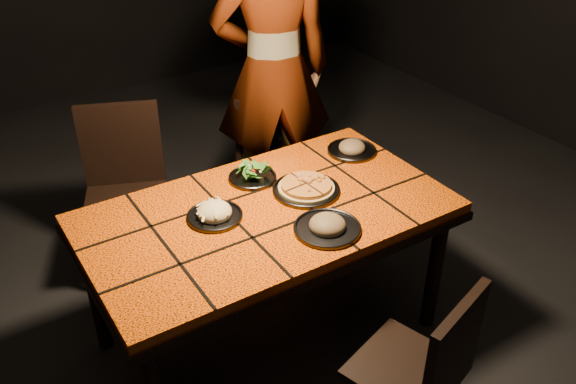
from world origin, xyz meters
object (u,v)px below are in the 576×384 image
diner (273,71)px  dining_table (267,224)px  chair_near (425,366)px  plate_pizza (306,188)px  chair_far_left (125,181)px  chair_far_right (270,147)px  plate_pasta (215,214)px

diner → dining_table: bearing=76.1°
chair_near → plate_pizza: size_ratio=2.67×
chair_far_left → diner: (0.95, 0.02, 0.42)m
chair_far_left → chair_far_right: 0.93m
diner → plate_pizza: bearing=86.5°
plate_pizza → plate_pasta: plate_pasta is taller
dining_table → chair_far_left: 0.99m
diner → plate_pizza: diner is taller
dining_table → diner: 1.14m
chair_far_left → chair_far_right: bearing=24.3°
chair_near → plate_pasta: (-0.38, 0.94, 0.29)m
chair_near → chair_far_right: 1.86m
chair_far_right → plate_pizza: (-0.35, -0.91, 0.30)m
chair_far_right → plate_pasta: size_ratio=3.40×
chair_far_right → diner: diner is taller
chair_far_left → diner: size_ratio=0.49×
chair_far_left → dining_table: bearing=-46.4°
plate_pizza → plate_pasta: size_ratio=1.29×
chair_near → chair_far_right: chair_near is taller
dining_table → plate_pasta: 0.25m
dining_table → plate_pasta: size_ratio=6.70×
chair_near → plate_pizza: 0.95m
chair_far_right → plate_pizza: size_ratio=2.63×
dining_table → diner: size_ratio=0.84×
chair_far_right → plate_pasta: 1.22m
chair_far_left → plate_pizza: (0.58, -0.88, 0.22)m
chair_near → diner: size_ratio=0.43×
plate_pasta → chair_far_right: bearing=47.7°
chair_near → diner: 1.92m
chair_far_left → plate_pizza: size_ratio=3.04×
dining_table → chair_far_right: 1.12m
dining_table → chair_far_left: bearing=111.1°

